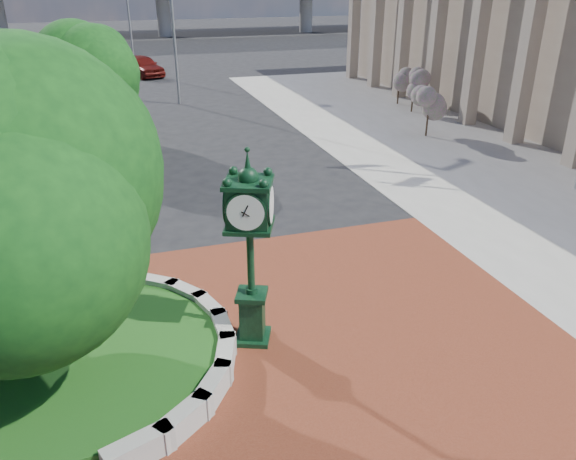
# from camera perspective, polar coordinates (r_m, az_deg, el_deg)

# --- Properties ---
(ground) EXTENTS (200.00, 200.00, 0.00)m
(ground) POSITION_cam_1_polar(r_m,az_deg,el_deg) (13.67, 0.95, -9.95)
(ground) COLOR black
(ground) RESTS_ON ground
(plaza) EXTENTS (12.00, 12.00, 0.04)m
(plaza) POSITION_cam_1_polar(r_m,az_deg,el_deg) (12.90, 2.41, -12.27)
(plaza) COLOR maroon
(plaza) RESTS_ON ground
(sidewalk) EXTENTS (20.00, 50.00, 0.04)m
(sidewalk) POSITION_cam_1_polar(r_m,az_deg,el_deg) (29.54, 24.99, 7.15)
(sidewalk) COLOR #9E9B93
(sidewalk) RESTS_ON ground
(planter_wall) EXTENTS (2.96, 6.77, 0.54)m
(planter_wall) POSITION_cam_1_polar(r_m,az_deg,el_deg) (13.05, -10.58, -10.88)
(planter_wall) COLOR #9E9B93
(planter_wall) RESTS_ON ground
(grass_bed) EXTENTS (6.10, 6.10, 0.40)m
(grass_bed) POSITION_cam_1_polar(r_m,az_deg,el_deg) (13.12, -20.72, -12.41)
(grass_bed) COLOR #184915
(grass_bed) RESTS_ON ground
(tree_planter) EXTENTS (5.20, 5.20, 6.33)m
(tree_planter) POSITION_cam_1_polar(r_m,az_deg,el_deg) (11.46, -23.33, 1.92)
(tree_planter) COLOR #38281C
(tree_planter) RESTS_ON ground
(tree_street) EXTENTS (4.40, 4.40, 5.45)m
(tree_street) POSITION_cam_1_polar(r_m,az_deg,el_deg) (29.00, -18.92, 14.41)
(tree_street) COLOR #38281C
(tree_street) RESTS_ON ground
(post_clock) EXTENTS (1.18, 1.18, 4.56)m
(post_clock) POSITION_cam_1_polar(r_m,az_deg,el_deg) (12.02, -3.87, -1.35)
(post_clock) COLOR black
(post_clock) RESTS_ON ground
(parked_car) EXTENTS (3.56, 5.32, 1.68)m
(parked_car) POSITION_cam_1_polar(r_m,az_deg,el_deg) (49.28, -14.53, 15.84)
(parked_car) COLOR #520F0B
(parked_car) RESTS_ON ground
(street_lamp_near) EXTENTS (2.06, 1.06, 9.77)m
(street_lamp_near) POSITION_cam_1_polar(r_m,az_deg,el_deg) (37.49, -11.37, 21.11)
(street_lamp_near) COLOR slate
(street_lamp_near) RESTS_ON ground
(street_lamp_far) EXTENTS (2.19, 0.28, 9.77)m
(street_lamp_far) POSITION_cam_1_polar(r_m,az_deg,el_deg) (50.61, -15.74, 21.52)
(street_lamp_far) COLOR slate
(street_lamp_far) RESTS_ON ground
(shrub_near) EXTENTS (1.20, 1.20, 2.20)m
(shrub_near) POSITION_cam_1_polar(r_m,az_deg,el_deg) (30.12, 14.12, 12.12)
(shrub_near) COLOR #38281C
(shrub_near) RESTS_ON ground
(shrub_mid) EXTENTS (1.20, 1.20, 2.20)m
(shrub_mid) POSITION_cam_1_polar(r_m,az_deg,el_deg) (35.56, 12.65, 14.10)
(shrub_mid) COLOR #38281C
(shrub_mid) RESTS_ON ground
(shrub_far) EXTENTS (1.20, 1.20, 2.20)m
(shrub_far) POSITION_cam_1_polar(r_m,az_deg,el_deg) (37.67, 11.25, 14.78)
(shrub_far) COLOR #38281C
(shrub_far) RESTS_ON ground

